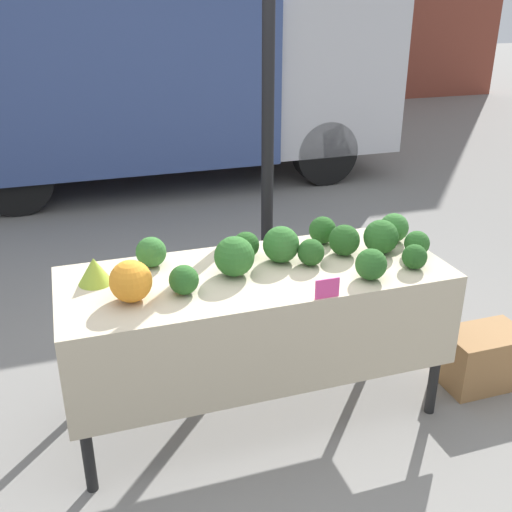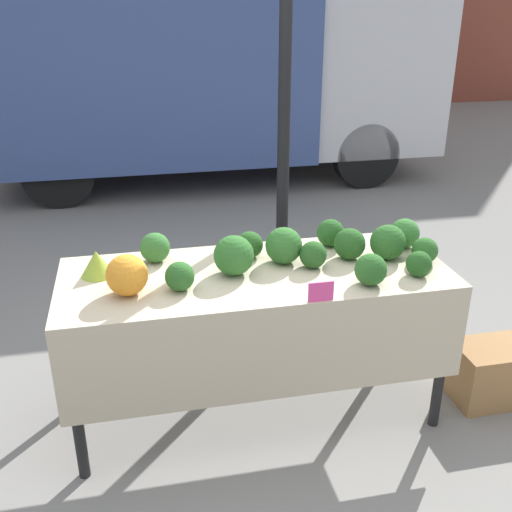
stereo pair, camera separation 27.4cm
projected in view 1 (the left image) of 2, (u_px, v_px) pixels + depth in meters
ground_plane at (256, 410)px, 3.09m from camera, size 40.00×40.00×0.00m
tent_pole at (268, 143)px, 3.36m from camera, size 0.07×0.07×2.40m
parked_truck at (150, 58)px, 6.42m from camera, size 4.87×1.95×2.54m
market_table at (260, 298)px, 2.77m from camera, size 1.80×0.70×0.79m
orange_cauliflower at (131, 281)px, 2.48m from camera, size 0.18×0.18×0.18m
romanesco_head at (94, 271)px, 2.64m from camera, size 0.15×0.15×0.12m
broccoli_head_0 at (151, 252)px, 2.80m from camera, size 0.14×0.14×0.14m
broccoli_head_1 at (381, 237)px, 2.94m from camera, size 0.17×0.17×0.17m
broccoli_head_2 at (371, 264)px, 2.68m from camera, size 0.14×0.14×0.14m
broccoli_head_3 at (184, 280)px, 2.55m from camera, size 0.13×0.13×0.13m
broccoli_head_4 at (344, 240)px, 2.93m from camera, size 0.15×0.15×0.15m
broccoli_head_5 at (323, 230)px, 3.07m from camera, size 0.14×0.14×0.14m
broccoli_head_6 at (417, 243)px, 2.92m from camera, size 0.12×0.12×0.12m
broccoli_head_7 at (281, 244)px, 2.85m from camera, size 0.18×0.18×0.18m
broccoli_head_8 at (246, 245)px, 2.90m from camera, size 0.13×0.13×0.13m
broccoli_head_9 at (394, 228)px, 3.09m from camera, size 0.15×0.15×0.15m
broccoli_head_10 at (415, 257)px, 2.79m from camera, size 0.12×0.12×0.12m
broccoli_head_11 at (311, 252)px, 2.82m from camera, size 0.13×0.13×0.13m
broccoli_head_12 at (234, 256)px, 2.71m from camera, size 0.18×0.18×0.18m
price_sign at (327, 288)px, 2.52m from camera, size 0.11×0.01×0.09m
produce_crate at (482, 358)px, 3.25m from camera, size 0.43×0.28×0.31m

